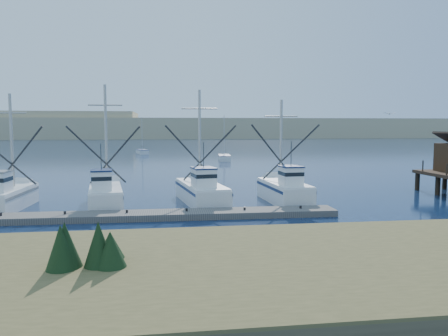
% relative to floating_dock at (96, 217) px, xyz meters
% --- Properties ---
extents(ground, '(500.00, 500.00, 0.00)m').
position_rel_floating_dock_xyz_m(ground, '(10.39, -5.17, -0.22)').
color(ground, '#0C1C38').
rests_on(ground, ground).
extents(shore_bank, '(40.00, 10.00, 1.60)m').
position_rel_floating_dock_xyz_m(shore_bank, '(2.39, -15.17, 0.58)').
color(shore_bank, '#4C422D').
rests_on(shore_bank, ground).
extents(floating_dock, '(32.70, 2.53, 0.44)m').
position_rel_floating_dock_xyz_m(floating_dock, '(0.00, 0.00, 0.00)').
color(floating_dock, '#69645E').
rests_on(floating_dock, ground).
extents(dune_ridge, '(360.00, 60.00, 10.00)m').
position_rel_floating_dock_xyz_m(dune_ridge, '(10.39, 204.83, 4.78)').
color(dune_ridge, tan).
rests_on(dune_ridge, ground).
extents(trawler_fleet, '(31.75, 8.58, 9.47)m').
position_rel_floating_dock_xyz_m(trawler_fleet, '(0.36, 4.96, 0.76)').
color(trawler_fleet, white).
rests_on(trawler_fleet, ground).
extents(sailboat_near, '(2.48, 6.13, 8.10)m').
position_rel_floating_dock_xyz_m(sailboat_near, '(15.31, 48.40, 0.27)').
color(sailboat_near, white).
rests_on(sailboat_near, ground).
extents(sailboat_far, '(3.11, 5.39, 8.10)m').
position_rel_floating_dock_xyz_m(sailboat_far, '(-0.26, 68.86, 0.28)').
color(sailboat_far, white).
rests_on(sailboat_far, ground).
extents(flying_gull, '(1.04, 0.19, 0.19)m').
position_rel_floating_dock_xyz_m(flying_gull, '(23.48, 5.51, 7.06)').
color(flying_gull, white).
rests_on(flying_gull, ground).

